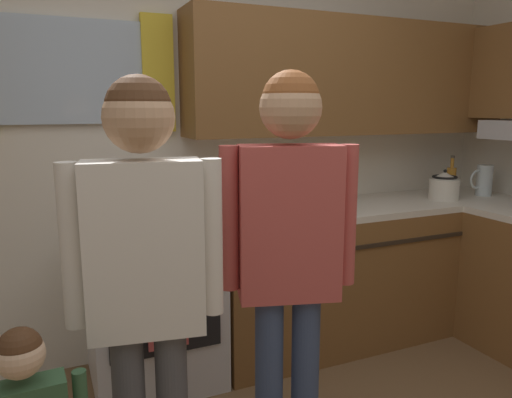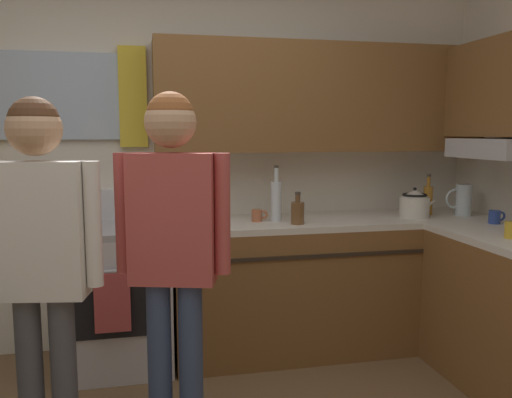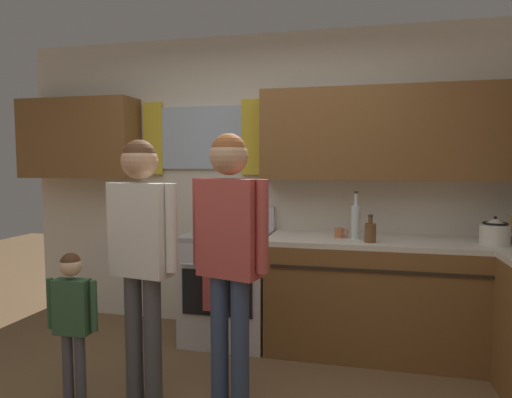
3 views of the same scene
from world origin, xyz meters
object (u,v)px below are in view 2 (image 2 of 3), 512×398
object	(u,v)px
stove_oven	(116,293)
adult_in_plaid	(173,232)
stovetop_kettle	(415,204)
adult_holding_child	(40,244)
bottle_tall_clear	(276,200)
bottle_oil_amber	(428,199)
bottle_squat_brown	(298,212)
cup_terracotta	(258,215)
mug_cobalt_blue	(495,217)
water_pitcher	(463,200)

from	to	relation	value
stove_oven	adult_in_plaid	size ratio (longest dim) A/B	0.67
stovetop_kettle	adult_holding_child	size ratio (longest dim) A/B	0.17
stove_oven	adult_holding_child	world-z (taller)	adult_holding_child
bottle_tall_clear	bottle_oil_amber	bearing A→B (deg)	2.79
stovetop_kettle	adult_holding_child	bearing A→B (deg)	-156.22
bottle_squat_brown	adult_holding_child	xyz separation A→B (m)	(-1.37, -0.89, 0.04)
cup_terracotta	adult_in_plaid	world-z (taller)	adult_in_plaid
mug_cobalt_blue	cup_terracotta	size ratio (longest dim) A/B	1.05
stove_oven	stovetop_kettle	world-z (taller)	stovetop_kettle
stove_oven	cup_terracotta	size ratio (longest dim) A/B	10.11
stovetop_kettle	water_pitcher	size ratio (longest dim) A/B	1.24
bottle_oil_amber	mug_cobalt_blue	distance (m)	0.49
bottle_squat_brown	mug_cobalt_blue	size ratio (longest dim) A/B	1.79
bottle_oil_amber	stove_oven	bearing A→B (deg)	-179.68
stove_oven	stovetop_kettle	size ratio (longest dim) A/B	4.02
cup_terracotta	adult_in_plaid	size ratio (longest dim) A/B	0.07
stove_oven	stovetop_kettle	bearing A→B (deg)	-2.41
bottle_squat_brown	mug_cobalt_blue	world-z (taller)	bottle_squat_brown
stove_oven	stovetop_kettle	xyz separation A→B (m)	(2.00, -0.08, 0.53)
bottle_tall_clear	water_pitcher	bearing A→B (deg)	-1.75
bottle_squat_brown	bottle_oil_amber	distance (m)	1.04
bottle_oil_amber	cup_terracotta	xyz separation A→B (m)	(-1.24, -0.03, -0.07)
mug_cobalt_blue	bottle_squat_brown	bearing A→B (deg)	168.71
cup_terracotta	stovetop_kettle	xyz separation A→B (m)	(1.09, -0.06, 0.06)
stovetop_kettle	cup_terracotta	bearing A→B (deg)	176.66
stove_oven	bottle_oil_amber	bearing A→B (deg)	0.32
adult_holding_child	adult_in_plaid	world-z (taller)	adult_in_plaid
stove_oven	bottle_oil_amber	size ratio (longest dim) A/B	3.85
bottle_tall_clear	bottle_oil_amber	xyz separation A→B (m)	(1.12, 0.05, -0.03)
stove_oven	adult_holding_child	bearing A→B (deg)	-102.18
bottle_squat_brown	adult_in_plaid	size ratio (longest dim) A/B	0.12
cup_terracotta	bottle_tall_clear	bearing A→B (deg)	-10.55
adult_in_plaid	stove_oven	bearing A→B (deg)	106.91
bottle_tall_clear	adult_holding_child	xyz separation A→B (m)	(-1.26, -1.02, -0.02)
adult_in_plaid	bottle_squat_brown	bearing A→B (deg)	45.62
bottle_squat_brown	cup_terracotta	world-z (taller)	bottle_squat_brown
bottle_tall_clear	bottle_oil_amber	world-z (taller)	bottle_tall_clear
mug_cobalt_blue	adult_in_plaid	world-z (taller)	adult_in_plaid
stove_oven	water_pitcher	xyz separation A→B (m)	(2.37, -0.08, 0.54)
bottle_oil_amber	water_pitcher	size ratio (longest dim) A/B	1.30
stovetop_kettle	bottle_oil_amber	bearing A→B (deg)	31.67
bottle_squat_brown	adult_in_plaid	bearing A→B (deg)	-134.38
cup_terracotta	adult_holding_child	xyz separation A→B (m)	(-1.14, -1.05, 0.08)
bottle_squat_brown	cup_terracotta	distance (m)	0.28
bottle_squat_brown	bottle_oil_amber	world-z (taller)	bottle_oil_amber
bottle_squat_brown	bottle_oil_amber	xyz separation A→B (m)	(1.02, 0.19, 0.03)
cup_terracotta	adult_holding_child	bearing A→B (deg)	-137.54
bottle_oil_amber	adult_in_plaid	bearing A→B (deg)	-150.73
mug_cobalt_blue	cup_terracotta	bearing A→B (deg)	164.62
mug_cobalt_blue	stove_oven	bearing A→B (deg)	169.90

